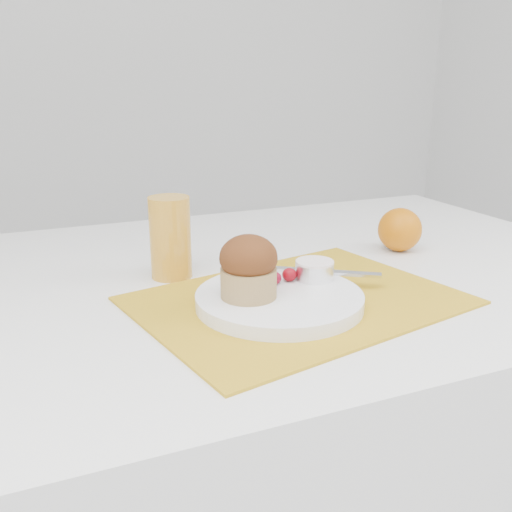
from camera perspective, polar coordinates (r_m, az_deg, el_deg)
name	(u,v)px	position (r m, az deg, el deg)	size (l,w,h in m)	color
table	(268,464)	(1.10, 1.19, -20.12)	(1.20, 0.80, 0.75)	white
placemat	(298,300)	(0.79, 4.19, -4.45)	(0.42, 0.31, 0.00)	gold
plate	(279,299)	(0.76, 2.35, -4.36)	(0.22, 0.22, 0.02)	white
ramekin	(314,271)	(0.81, 5.87, -1.50)	(0.05, 0.05, 0.02)	white
cream	(315,263)	(0.80, 5.89, -0.70)	(0.05, 0.05, 0.01)	white
raspberry_near	(274,278)	(0.78, 1.85, -2.21)	(0.02, 0.02, 0.02)	#550212
raspberry_far	(289,275)	(0.80, 3.35, -1.87)	(0.02, 0.02, 0.02)	#5C0209
butter_knife	(321,272)	(0.84, 6.48, -1.56)	(0.17, 0.01, 0.00)	silver
orange	(400,230)	(1.03, 14.18, 2.57)	(0.08, 0.08, 0.08)	#CC6A07
juice_glass	(170,238)	(0.87, -8.56, 1.83)	(0.06, 0.06, 0.13)	gold
muffin	(249,267)	(0.73, -0.75, -1.12)	(0.09, 0.09, 0.08)	tan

